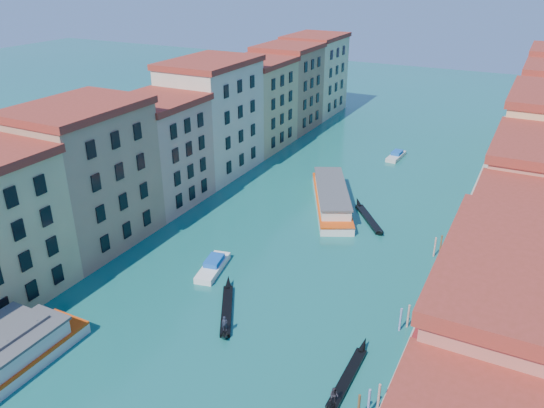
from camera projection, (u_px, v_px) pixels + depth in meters
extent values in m
cube|color=#A37C5C|center=(87.00, 179.00, 72.88)|extent=(12.00, 17.00, 19.00)
cube|color=maroon|center=(76.00, 108.00, 68.70)|extent=(12.80, 17.40, 1.00)
cube|color=tan|center=(159.00, 154.00, 85.93)|extent=(12.00, 14.00, 16.50)
cube|color=maroon|center=(154.00, 101.00, 82.28)|extent=(12.80, 14.40, 1.00)
cube|color=beige|center=(212.00, 120.00, 98.14)|extent=(12.00, 18.00, 20.00)
cube|color=maroon|center=(210.00, 62.00, 93.75)|extent=(12.80, 18.40, 1.00)
cube|color=tan|center=(256.00, 106.00, 112.40)|extent=(12.00, 16.00, 17.50)
cube|color=maroon|center=(256.00, 62.00, 108.54)|extent=(12.80, 16.40, 1.00)
cube|color=#9B7050|center=(288.00, 90.00, 124.73)|extent=(12.00, 15.00, 18.50)
cube|color=maroon|center=(289.00, 47.00, 120.65)|extent=(12.80, 15.40, 1.00)
cube|color=beige|center=(315.00, 76.00, 137.56)|extent=(12.00, 17.00, 19.00)
cube|color=maroon|center=(316.00, 36.00, 133.38)|extent=(12.80, 17.40, 1.00)
cube|color=#B3604D|center=(518.00, 394.00, 36.72)|extent=(12.00, 17.00, 19.00)
cube|color=#D6B191|center=(529.00, 295.00, 49.78)|extent=(12.00, 14.00, 16.50)
cube|color=#AF6B53|center=(538.00, 224.00, 61.59)|extent=(12.00, 16.00, 18.00)
cube|color=gray|center=(470.00, 234.00, 77.35)|extent=(4.00, 140.00, 1.00)
cylinder|color=#4F4F51|center=(396.00, 389.00, 48.00)|extent=(0.12, 0.12, 3.00)
cube|color=maroon|center=(437.00, 317.00, 55.20)|extent=(3.20, 12.60, 0.25)
cylinder|color=#4F4F51|center=(412.00, 349.00, 53.01)|extent=(0.12, 0.12, 3.00)
cylinder|color=#4F4F51|center=(430.00, 305.00, 59.80)|extent=(0.12, 0.12, 3.00)
cylinder|color=brown|center=(369.00, 404.00, 46.69)|extent=(0.24, 0.24, 3.20)
cylinder|color=brown|center=(379.00, 398.00, 47.25)|extent=(0.24, 0.24, 3.20)
cylinder|color=brown|center=(400.00, 321.00, 57.45)|extent=(0.24, 0.24, 3.20)
cylinder|color=brown|center=(408.00, 317.00, 58.01)|extent=(0.24, 0.24, 3.20)
cylinder|color=brown|center=(416.00, 314.00, 58.57)|extent=(0.24, 0.24, 3.20)
cylinder|color=brown|center=(435.00, 248.00, 72.00)|extent=(0.24, 0.24, 3.20)
cylinder|color=brown|center=(441.00, 246.00, 72.56)|extent=(0.24, 0.24, 3.20)
cylinder|color=brown|center=(447.00, 244.00, 73.12)|extent=(0.24, 0.24, 3.20)
cube|color=silver|center=(331.00, 201.00, 87.46)|extent=(14.22, 22.11, 1.33)
cube|color=silver|center=(332.00, 193.00, 86.86)|extent=(11.78, 17.89, 1.77)
cube|color=#4F4F51|center=(332.00, 188.00, 86.42)|extent=(12.32, 18.53, 0.28)
cube|color=#E3470D|center=(331.00, 198.00, 87.20)|extent=(14.27, 22.14, 0.28)
cube|color=black|center=(227.00, 310.00, 60.97)|extent=(5.55, 8.70, 0.47)
cone|color=black|center=(228.00, 282.00, 65.51)|extent=(1.83, 2.27, 1.74)
cone|color=black|center=(225.00, 337.00, 56.14)|extent=(1.66, 1.96, 1.53)
imported|color=#202332|center=(225.00, 324.00, 56.94)|extent=(0.78, 0.69, 1.79)
cube|color=black|center=(347.00, 378.00, 51.07)|extent=(1.10, 8.83, 0.44)
cone|color=black|center=(364.00, 345.00, 54.88)|extent=(0.89, 1.97, 1.65)
imported|color=#28242C|center=(334.00, 396.00, 47.63)|extent=(0.82, 0.64, 1.69)
cube|color=black|center=(369.00, 219.00, 82.54)|extent=(6.78, 8.53, 0.49)
cone|color=black|center=(358.00, 202.00, 87.22)|extent=(2.08, 2.33, 1.82)
cone|color=black|center=(381.00, 233.00, 77.56)|extent=(1.86, 2.03, 1.60)
cube|color=white|center=(213.00, 268.00, 69.07)|extent=(3.76, 7.66, 0.84)
cube|color=#1553B0|center=(214.00, 261.00, 69.22)|extent=(2.49, 3.47, 0.73)
cube|color=beige|center=(396.00, 156.00, 108.43)|extent=(2.59, 6.89, 0.77)
cube|color=#1553B0|center=(397.00, 153.00, 108.53)|extent=(1.94, 3.01, 0.68)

